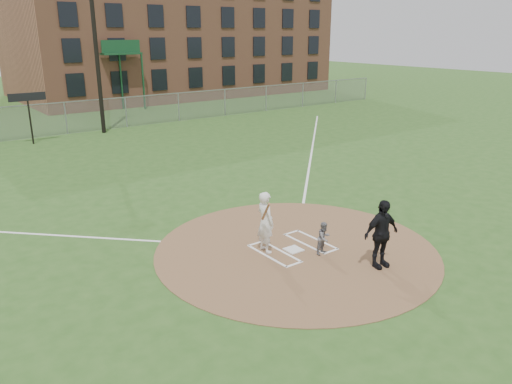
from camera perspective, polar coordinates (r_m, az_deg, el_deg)
ground at (r=15.09m, az=4.59°, el=-6.58°), size 140.00×140.00×0.00m
dirt_circle at (r=15.09m, az=4.59°, el=-6.55°), size 8.40×8.40×0.02m
home_plate at (r=15.00m, az=4.31°, el=-6.58°), size 0.49×0.49×0.03m
foul_line_first at (r=27.18m, az=6.37°, el=4.56°), size 17.04×17.04×0.01m
catcher at (r=14.69m, az=7.78°, el=-5.24°), size 0.53×0.44×0.98m
umpire at (r=14.03m, az=14.12°, el=-4.67°), size 1.19×0.62×1.94m
batters_boxes at (r=15.18m, az=4.21°, el=-6.31°), size 2.08×1.88×0.01m
batter_at_plate at (r=14.55m, az=1.08°, el=-3.44°), size 0.67×1.05×1.84m
outfield_fence at (r=33.92m, az=-20.91°, el=7.91°), size 56.08×0.08×2.03m
brick_warehouse at (r=54.38m, az=-9.80°, el=19.04°), size 30.00×17.17×15.00m
light_pole at (r=33.17m, az=-18.05°, el=17.75°), size 1.20×0.30×12.22m
scoreboard_sign at (r=31.39m, az=-24.63°, el=9.29°), size 2.00×0.10×2.93m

